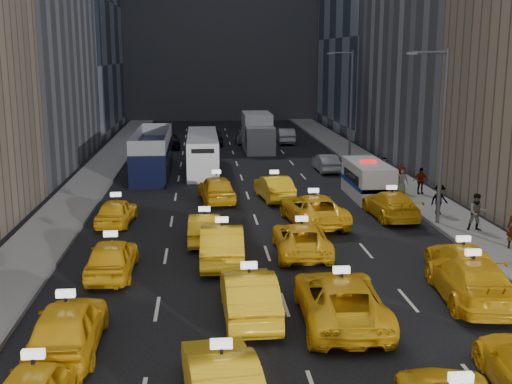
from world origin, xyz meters
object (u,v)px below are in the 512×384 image
double_decker (153,153)px  city_bus (203,153)px  taxi_1 (222,382)px  box_truck (258,132)px  nypd_van (368,181)px

double_decker → city_bus: bearing=22.8°
double_decker → city_bus: 3.92m
taxi_1 → double_decker: 32.85m
taxi_1 → box_truck: (4.82, 43.94, 0.87)m
taxi_1 → double_decker: (-3.96, 32.60, 0.77)m
double_decker → box_truck: bearing=54.7°
nypd_van → taxi_1: bearing=-111.0°
taxi_1 → city_bus: bearing=-95.5°
taxi_1 → double_decker: bearing=-89.1°
taxi_1 → nypd_van: (9.81, 23.52, 0.27)m
city_bus → box_truck: box_truck is taller
taxi_1 → nypd_van: bearing=-118.7°
city_bus → taxi_1: bearing=-96.8°
city_bus → box_truck: size_ratio=1.44×
double_decker → city_bus: (3.67, 1.36, -0.20)m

